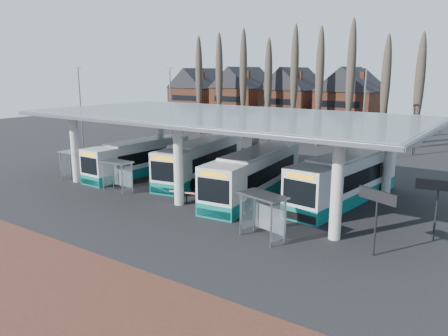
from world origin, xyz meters
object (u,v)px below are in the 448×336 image
Objects in this scene: shelter_0 at (76,159)px; shelter_1 at (118,169)px; bus_2 at (255,175)px; shelter_2 at (264,206)px; bus_1 at (201,161)px; bus_3 at (345,179)px; bus_0 at (140,158)px.

shelter_0 reaches higher than shelter_1.
shelter_2 is at bearing -61.85° from bus_2.
shelter_2 reaches higher than shelter_0.
shelter_2 is (12.14, -9.69, 0.32)m from bus_1.
bus_3 reaches higher than bus_1.
bus_0 is 0.88× the size of bus_3.
bus_1 is 7.36m from bus_2.
shelter_2 is at bearing -12.03° from shelter_0.
bus_3 is 4.84× the size of shelter_1.
bus_3 is 4.17× the size of shelter_2.
bus_0 reaches higher than shelter_1.
bus_3 is at bearing 26.66° from shelter_1.
bus_2 is 4.56× the size of shelter_0.
shelter_1 is (6.09, -0.38, -0.05)m from shelter_0.
bus_3 is at bearing 13.71° from shelter_0.
bus_1 is 13.40m from bus_3.
bus_1 reaches higher than shelter_1.
shelter_2 is at bearing -48.27° from bus_1.
bus_1 is 4.69× the size of shelter_1.
bus_0 is 19.75m from shelter_2.
shelter_1 is at bearing -8.27° from shelter_0.
bus_3 reaches higher than bus_0.
bus_2 is 16.75m from shelter_0.
shelter_0 is 1.05× the size of shelter_1.
bus_2 is at bearing -0.18° from bus_0.
bus_2 reaches higher than shelter_0.
bus_3 reaches higher than shelter_2.
bus_2 is 6.93m from bus_3.
bus_1 is 4.46× the size of shelter_0.
bus_1 is 11.41m from shelter_0.
shelter_1 is 15.28m from shelter_2.
bus_2 is 11.21m from shelter_1.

